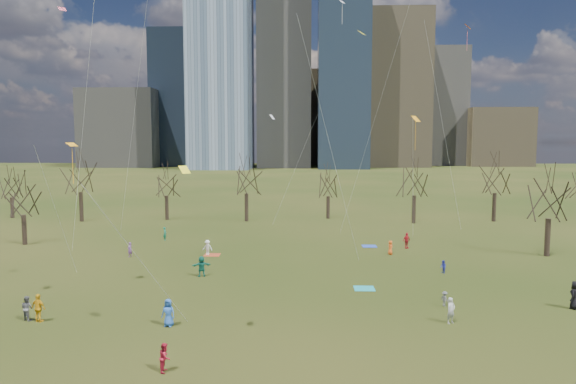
{
  "coord_description": "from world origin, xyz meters",
  "views": [
    {
      "loc": [
        1.55,
        -33.86,
        11.43
      ],
      "look_at": [
        0.0,
        12.0,
        7.0
      ],
      "focal_mm": 32.0,
      "sensor_mm": 36.0,
      "label": 1
    }
  ],
  "objects_px": {
    "blanket_teal": "(364,288)",
    "person_0": "(168,313)",
    "person_1": "(451,310)",
    "blanket_crimson": "(212,255)",
    "person_4": "(39,308)",
    "person_2": "(165,357)",
    "blanket_navy": "(369,246)"
  },
  "relations": [
    {
      "from": "blanket_teal",
      "to": "person_0",
      "type": "height_order",
      "value": "person_0"
    },
    {
      "from": "blanket_navy",
      "to": "blanket_crimson",
      "type": "relative_size",
      "value": 1.0
    },
    {
      "from": "blanket_navy",
      "to": "person_4",
      "type": "xyz_separation_m",
      "value": [
        -24.1,
        -24.86,
        0.9
      ]
    },
    {
      "from": "blanket_teal",
      "to": "person_0",
      "type": "xyz_separation_m",
      "value": [
        -13.18,
        -8.71,
        0.85
      ]
    },
    {
      "from": "blanket_crimson",
      "to": "person_1",
      "type": "relative_size",
      "value": 0.96
    },
    {
      "from": "blanket_crimson",
      "to": "person_4",
      "type": "height_order",
      "value": "person_4"
    },
    {
      "from": "blanket_crimson",
      "to": "person_4",
      "type": "xyz_separation_m",
      "value": [
        -7.51,
        -19.85,
        0.9
      ]
    },
    {
      "from": "blanket_crimson",
      "to": "blanket_teal",
      "type": "bearing_deg",
      "value": -39.36
    },
    {
      "from": "blanket_navy",
      "to": "person_2",
      "type": "distance_m",
      "value": 34.65
    },
    {
      "from": "person_1",
      "to": "person_2",
      "type": "distance_m",
      "value": 17.88
    },
    {
      "from": "person_1",
      "to": "blanket_navy",
      "type": "bearing_deg",
      "value": 64.01
    },
    {
      "from": "person_0",
      "to": "person_1",
      "type": "height_order",
      "value": "person_0"
    },
    {
      "from": "person_0",
      "to": "person_2",
      "type": "distance_m",
      "value": 6.52
    },
    {
      "from": "blanket_teal",
      "to": "person_0",
      "type": "relative_size",
      "value": 0.92
    },
    {
      "from": "person_1",
      "to": "person_2",
      "type": "xyz_separation_m",
      "value": [
        -16.25,
        -7.45,
        -0.09
      ]
    },
    {
      "from": "blanket_navy",
      "to": "person_1",
      "type": "height_order",
      "value": "person_1"
    },
    {
      "from": "blanket_navy",
      "to": "person_1",
      "type": "xyz_separation_m",
      "value": [
        2.15,
        -24.19,
        0.82
      ]
    },
    {
      "from": "person_0",
      "to": "person_1",
      "type": "distance_m",
      "value": 17.82
    },
    {
      "from": "person_1",
      "to": "person_2",
      "type": "height_order",
      "value": "person_1"
    },
    {
      "from": "blanket_teal",
      "to": "blanket_navy",
      "type": "height_order",
      "value": "same"
    },
    {
      "from": "blanket_crimson",
      "to": "person_2",
      "type": "relative_size",
      "value": 1.08
    },
    {
      "from": "person_1",
      "to": "person_0",
      "type": "bearing_deg",
      "value": 152.53
    },
    {
      "from": "blanket_crimson",
      "to": "person_0",
      "type": "distance_m",
      "value": 20.35
    },
    {
      "from": "person_0",
      "to": "blanket_navy",
      "type": "bearing_deg",
      "value": 67.83
    },
    {
      "from": "blanket_crimson",
      "to": "person_2",
      "type": "xyz_separation_m",
      "value": [
        2.49,
        -26.64,
        0.72
      ]
    },
    {
      "from": "person_1",
      "to": "person_4",
      "type": "xyz_separation_m",
      "value": [
        -26.25,
        -0.67,
        0.09
      ]
    },
    {
      "from": "blanket_crimson",
      "to": "person_2",
      "type": "bearing_deg",
      "value": -84.66
    },
    {
      "from": "blanket_teal",
      "to": "person_2",
      "type": "relative_size",
      "value": 1.08
    },
    {
      "from": "blanket_teal",
      "to": "person_0",
      "type": "distance_m",
      "value": 15.82
    },
    {
      "from": "blanket_teal",
      "to": "person_0",
      "type": "bearing_deg",
      "value": -146.54
    },
    {
      "from": "blanket_crimson",
      "to": "person_0",
      "type": "relative_size",
      "value": 0.92
    },
    {
      "from": "person_2",
      "to": "person_4",
      "type": "bearing_deg",
      "value": 53.72
    }
  ]
}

